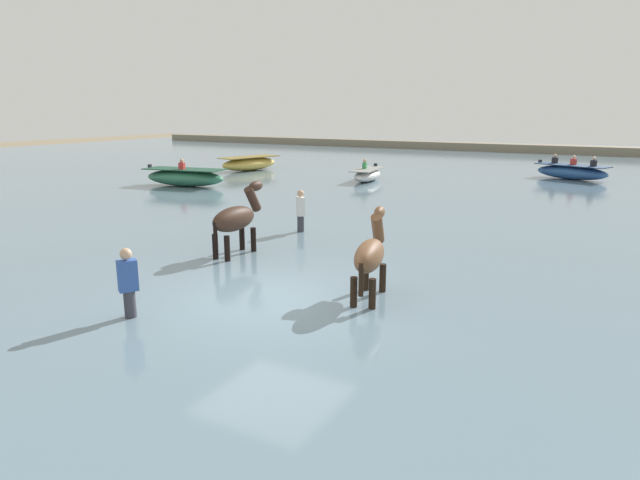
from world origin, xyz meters
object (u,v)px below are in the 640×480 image
(boat_far_offshore, at_px, (185,177))
(person_spectator_far, at_px, (301,216))
(horse_trailing_dark_bay, at_px, (236,220))
(person_wading_mid, at_px, (129,291))
(boat_mid_outer, at_px, (249,164))
(horse_lead_bay, at_px, (370,257))
(boat_mid_channel, at_px, (572,172))
(boat_far_inshore, at_px, (367,175))

(boat_far_offshore, distance_m, person_spectator_far, 11.32)
(horse_trailing_dark_bay, bearing_deg, person_wading_mid, -77.29)
(person_wading_mid, distance_m, person_spectator_far, 7.30)
(boat_mid_outer, bearing_deg, horse_lead_bay, -48.20)
(horse_lead_bay, height_order, boat_mid_channel, horse_lead_bay)
(person_wading_mid, bearing_deg, horse_trailing_dark_bay, 102.71)
(boat_mid_outer, relative_size, boat_far_inshore, 1.27)
(horse_trailing_dark_bay, bearing_deg, boat_mid_outer, 125.18)
(boat_mid_channel, height_order, boat_far_offshore, boat_far_offshore)
(horse_trailing_dark_bay, bearing_deg, boat_far_inshore, 101.70)
(horse_lead_bay, bearing_deg, boat_mid_channel, 85.66)
(boat_mid_channel, height_order, boat_far_inshore, boat_mid_channel)
(boat_far_inshore, distance_m, person_wading_mid, 19.21)
(horse_lead_bay, bearing_deg, boat_mid_outer, 131.80)
(horse_lead_bay, xyz_separation_m, person_wading_mid, (-3.20, -2.92, -0.33))
(boat_far_offshore, xyz_separation_m, person_wading_mid, (10.64, -13.03, 0.06))
(horse_trailing_dark_bay, distance_m, boat_far_offshore, 13.06)
(person_spectator_far, bearing_deg, boat_mid_outer, 131.18)
(horse_trailing_dark_bay, relative_size, person_spectator_far, 1.30)
(boat_mid_channel, relative_size, boat_far_inshore, 1.23)
(boat_mid_channel, relative_size, boat_far_offshore, 0.93)
(person_wading_mid, height_order, person_spectator_far, same)
(boat_mid_outer, xyz_separation_m, boat_far_offshore, (1.30, -6.82, 0.00))
(horse_trailing_dark_bay, xyz_separation_m, boat_mid_channel, (5.79, 20.16, -0.48))
(boat_far_inshore, xyz_separation_m, person_wading_mid, (3.97, -18.79, 0.16))
(boat_far_inshore, xyz_separation_m, person_spectator_far, (3.06, -11.55, 0.16))
(person_wading_mid, bearing_deg, boat_mid_channel, 78.81)
(horse_trailing_dark_bay, height_order, boat_far_offshore, horse_trailing_dark_bay)
(boat_mid_channel, bearing_deg, boat_far_offshore, -143.61)
(boat_far_offshore, bearing_deg, boat_far_inshore, 40.83)
(horse_lead_bay, bearing_deg, horse_trailing_dark_bay, 161.96)
(boat_far_inshore, bearing_deg, boat_mid_channel, 32.64)
(boat_mid_outer, height_order, person_wading_mid, person_wading_mid)
(boat_far_inshore, bearing_deg, boat_mid_outer, 172.43)
(horse_lead_bay, relative_size, boat_far_offshore, 0.49)
(horse_lead_bay, height_order, horse_trailing_dark_bay, horse_trailing_dark_bay)
(horse_trailing_dark_bay, relative_size, boat_mid_channel, 0.55)
(boat_far_offshore, distance_m, person_wading_mid, 16.82)
(horse_lead_bay, relative_size, boat_mid_outer, 0.51)
(boat_mid_outer, bearing_deg, boat_mid_channel, 15.26)
(horse_trailing_dark_bay, xyz_separation_m, boat_far_inshore, (-3.01, 14.52, -0.55))
(boat_mid_outer, height_order, boat_far_offshore, boat_far_offshore)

